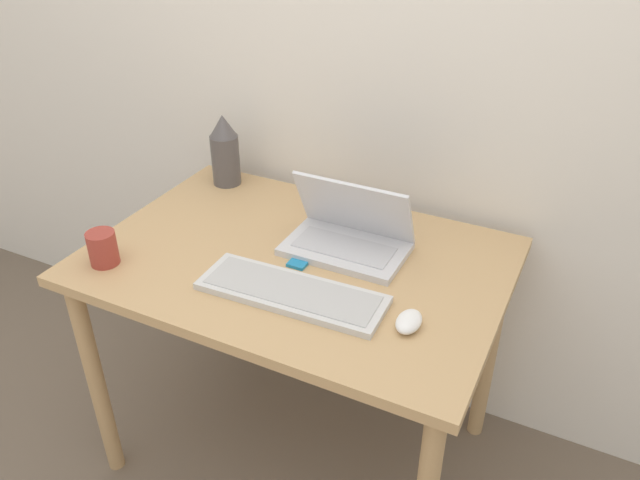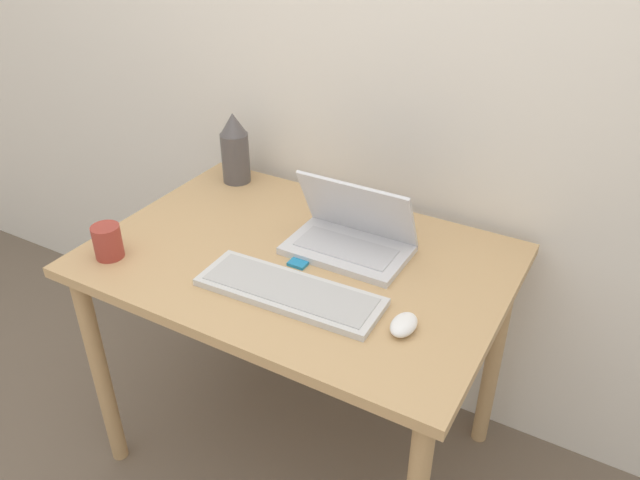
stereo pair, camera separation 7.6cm
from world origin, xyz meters
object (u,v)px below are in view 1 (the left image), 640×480
at_px(vase, 225,151).
at_px(laptop, 349,234).
at_px(mouse, 409,322).
at_px(mug, 103,248).
at_px(keyboard, 292,292).
at_px(mp3_player, 299,262).

bearing_deg(vase, laptop, -20.30).
xyz_separation_m(mouse, mug, (-0.82, -0.11, 0.03)).
bearing_deg(laptop, mug, -147.25).
xyz_separation_m(keyboard, mug, (-0.52, -0.09, 0.04)).
bearing_deg(mug, mouse, 7.35).
relative_size(vase, mug, 2.53).
distance_m(vase, mp3_player, 0.56).
relative_size(keyboard, mouse, 5.30).
bearing_deg(laptop, mp3_player, -124.23).
height_order(mouse, mp3_player, mouse).
relative_size(keyboard, vase, 2.02).
distance_m(mouse, mp3_player, 0.37).
bearing_deg(mp3_player, mug, -153.89).
height_order(keyboard, vase, vase).
height_order(keyboard, mp3_player, keyboard).
distance_m(laptop, mouse, 0.37).
xyz_separation_m(laptop, mp3_player, (-0.09, -0.13, -0.04)).
bearing_deg(vase, mug, -92.36).
bearing_deg(mouse, keyboard, -177.60).
height_order(vase, mug, vase).
height_order(laptop, mouse, laptop).
bearing_deg(mouse, vase, 150.71).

